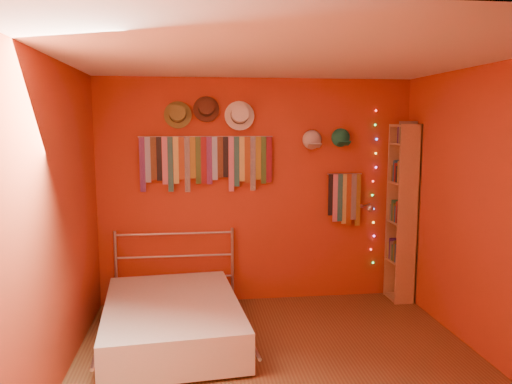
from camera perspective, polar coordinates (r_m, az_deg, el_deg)
name	(u,v)px	position (r m, az deg, el deg)	size (l,w,h in m)	color
ground	(285,373)	(4.30, 3.29, -19.95)	(3.50, 3.50, 0.00)	brown
back_wall	(257,191)	(5.59, 0.11, 0.07)	(3.50, 0.02, 2.50)	#A03619
right_wall	(496,216)	(4.54, 25.71, -2.51)	(0.02, 3.50, 2.50)	#A03619
left_wall	(51,227)	(3.95, -22.41, -3.75)	(0.02, 3.50, 2.50)	#A03619
ceiling	(287,56)	(3.84, 3.59, 15.24)	(3.50, 3.50, 0.02)	white
tie_rack	(207,159)	(5.44, -5.67, 3.72)	(1.45, 0.03, 0.61)	#ACACB1
small_tie_rack	(345,197)	(5.75, 10.13, -0.59)	(0.40, 0.03, 0.60)	#ACACB1
fedora_olive	(178,114)	(5.40, -8.95, 8.80)	(0.29, 0.16, 0.29)	olive
fedora_brown	(206,108)	(5.40, -5.70, 9.50)	(0.28, 0.15, 0.28)	#49271A
fedora_white	(240,115)	(5.42, -1.87, 8.82)	(0.32, 0.17, 0.32)	white
cap_white	(312,140)	(5.60, 6.41, 5.94)	(0.20, 0.25, 0.20)	beige
cap_green	(341,138)	(5.68, 9.65, 6.13)	(0.19, 0.24, 0.19)	#176749
fairy_lights	(374,188)	(5.87, 13.35, 0.42)	(0.06, 0.02, 1.79)	#FF3333
reading_lamp	(369,208)	(5.65, 12.76, -1.77)	(0.08, 0.33, 0.10)	#ACACB1
bookshelf	(405,212)	(5.86, 16.70, -2.20)	(0.25, 0.34, 2.00)	#9D6847
bed	(172,319)	(4.84, -9.54, -14.14)	(1.44, 1.83, 0.86)	#ACACB1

